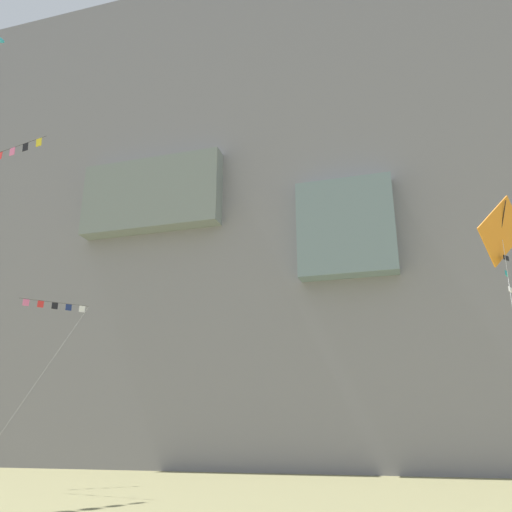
{
  "coord_description": "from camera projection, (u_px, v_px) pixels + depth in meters",
  "views": [
    {
      "loc": [
        4.44,
        -1.09,
        3.33
      ],
      "look_at": [
        -2.66,
        23.44,
        12.06
      ],
      "focal_mm": 36.31,
      "sensor_mm": 36.0,
      "label": 1
    }
  ],
  "objects": [
    {
      "name": "cliff_face",
      "position": [
        358.0,
        221.0,
        65.4
      ],
      "size": [
        180.0,
        32.17,
        57.47
      ],
      "color": "gray",
      "rests_on": "ground"
    },
    {
      "name": "kite_banner_mid_center",
      "position": [
        9.0,
        160.0,
        37.8
      ],
      "size": [
        6.87,
        6.16,
        23.36
      ],
      "color": "black",
      "rests_on": "ground"
    },
    {
      "name": "kite_diamond_low_right",
      "position": [
        502.0,
        235.0,
        15.94
      ],
      "size": [
        1.67,
        4.58,
        10.42
      ],
      "color": "orange",
      "rests_on": "ground"
    },
    {
      "name": "kite_banner_high_center",
      "position": [
        52.0,
        313.0,
        37.62
      ],
      "size": [
        3.33,
        6.29,
        12.42
      ],
      "color": "black",
      "rests_on": "ground"
    }
  ]
}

